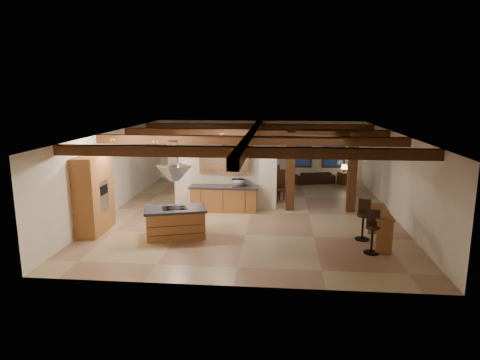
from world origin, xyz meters
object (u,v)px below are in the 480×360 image
object	(u,v)px
dining_table	(259,190)
bar_counter	(380,222)
kitchen_island	(175,222)
sofa	(314,177)

from	to	relation	value
dining_table	bar_counter	distance (m)	6.31
dining_table	kitchen_island	bearing A→B (deg)	-116.93
kitchen_island	sofa	distance (m)	9.45
kitchen_island	sofa	world-z (taller)	kitchen_island
sofa	bar_counter	size ratio (longest dim) A/B	1.02
kitchen_island	dining_table	xyz separation A→B (m)	(2.27, 5.09, -0.14)
kitchen_island	dining_table	size ratio (longest dim) A/B	1.13
dining_table	bar_counter	world-z (taller)	bar_counter
dining_table	sofa	xyz separation A→B (m)	(2.45, 3.09, -0.04)
sofa	bar_counter	xyz separation A→B (m)	(1.24, -8.19, 0.37)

